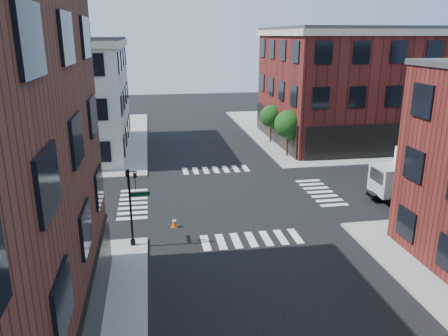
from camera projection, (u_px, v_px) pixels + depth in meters
ground at (230, 198)px, 32.14m from camera, size 120.00×120.00×0.00m
sidewalk_ne at (363, 129)px, 55.27m from camera, size 30.00×30.00×0.15m
sidewalk_nw at (11, 142)px, 48.57m from camera, size 30.00×30.00×0.15m
building_ne at (385, 86)px, 48.75m from camera, size 25.00×16.00×12.00m
building_nw at (10, 99)px, 42.59m from camera, size 22.00×16.00×11.00m
tree_near at (289, 125)px, 41.83m from camera, size 2.69×2.69×4.49m
tree_far at (272, 117)px, 47.57m from camera, size 2.43×2.43×4.07m
signal_pole at (132, 199)px, 23.94m from camera, size 1.29×1.24×4.60m
box_truck at (431, 173)px, 31.49m from camera, size 8.25×2.65×3.71m
traffic_cone at (174, 222)px, 27.10m from camera, size 0.46×0.46×0.66m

